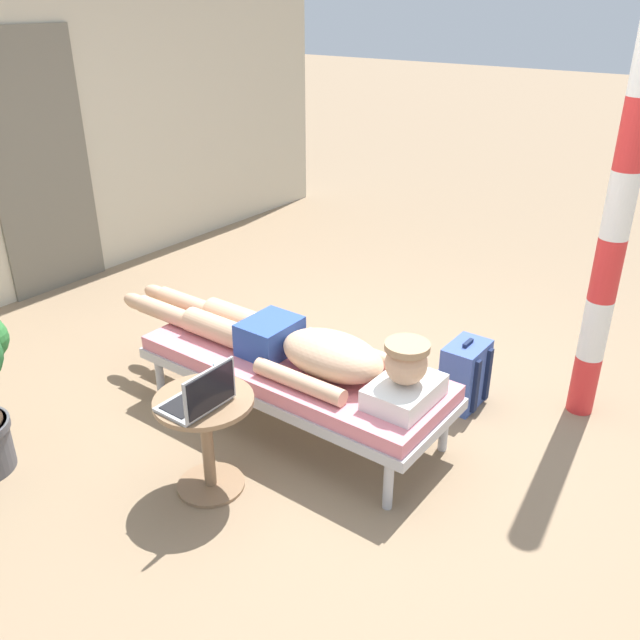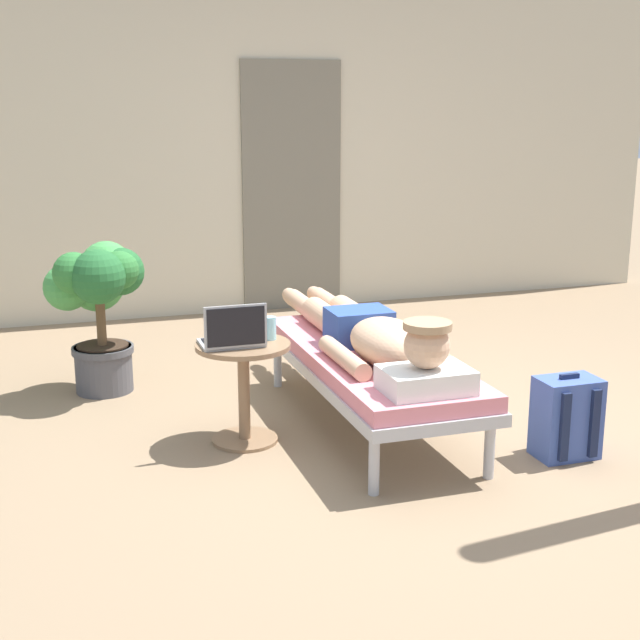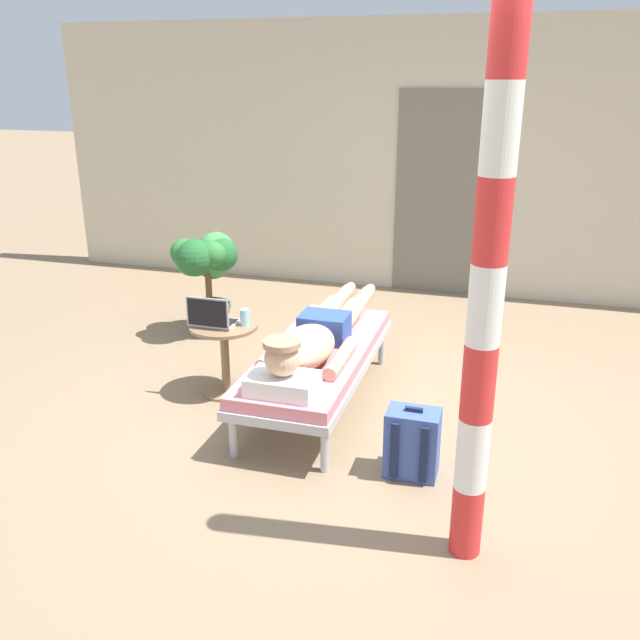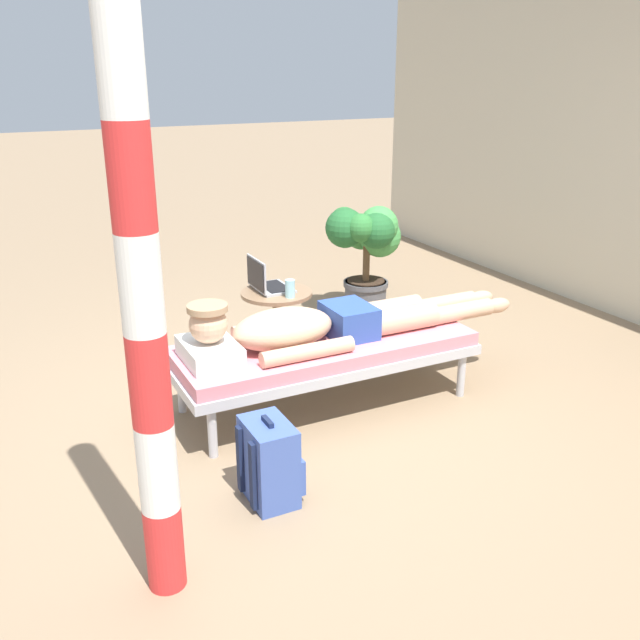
% 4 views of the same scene
% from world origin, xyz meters
% --- Properties ---
extents(ground_plane, '(40.00, 40.00, 0.00)m').
position_xyz_m(ground_plane, '(0.00, 0.00, 0.00)').
color(ground_plane, '#8C7256').
extents(lounge_chair, '(0.67, 1.82, 0.42)m').
position_xyz_m(lounge_chair, '(-0.17, 0.20, 0.35)').
color(lounge_chair, '#B7B7BC').
rests_on(lounge_chair, ground).
extents(person_reclining, '(0.53, 2.17, 0.33)m').
position_xyz_m(person_reclining, '(-0.17, 0.16, 0.52)').
color(person_reclining, white).
rests_on(person_reclining, lounge_chair).
extents(side_table, '(0.48, 0.48, 0.52)m').
position_xyz_m(side_table, '(-0.85, 0.18, 0.36)').
color(side_table, '#8C6B4C').
rests_on(side_table, ground).
extents(laptop, '(0.31, 0.24, 0.23)m').
position_xyz_m(laptop, '(-0.91, 0.13, 0.58)').
color(laptop, '#A5A8AD').
rests_on(laptop, side_table).
extents(drink_glass, '(0.06, 0.06, 0.12)m').
position_xyz_m(drink_glass, '(-0.70, 0.22, 0.58)').
color(drink_glass, '#99D8E5').
rests_on(drink_glass, side_table).
extents(backpack, '(0.30, 0.26, 0.42)m').
position_xyz_m(backpack, '(0.60, -0.49, 0.20)').
color(backpack, '#3F59A5').
rests_on(backpack, ground).
extents(potted_plant, '(0.59, 0.65, 0.90)m').
position_xyz_m(potted_plant, '(-1.48, 1.24, 0.60)').
color(potted_plant, '#4C4C51').
rests_on(potted_plant, ground).
extents(porch_post, '(0.15, 0.15, 2.52)m').
position_xyz_m(porch_post, '(0.96, -1.09, 1.26)').
color(porch_post, red).
rests_on(porch_post, ground).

